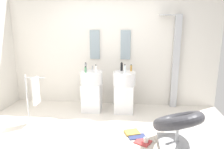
% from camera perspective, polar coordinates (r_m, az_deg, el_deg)
% --- Properties ---
extents(ground_plane, '(4.80, 3.60, 0.04)m').
position_cam_1_polar(ground_plane, '(3.68, -3.34, -16.81)').
color(ground_plane, silver).
extents(rear_partition, '(4.80, 0.10, 2.60)m').
position_cam_1_polar(rear_partition, '(4.85, -0.44, 7.02)').
color(rear_partition, silver).
rests_on(rear_partition, ground_plane).
extents(pedestal_sink_left, '(0.47, 0.47, 0.97)m').
position_cam_1_polar(pedestal_sink_left, '(4.57, -5.50, -4.13)').
color(pedestal_sink_left, white).
rests_on(pedestal_sink_left, ground_plane).
extents(pedestal_sink_right, '(0.47, 0.47, 0.97)m').
position_cam_1_polar(pedestal_sink_right, '(4.48, 3.28, -4.41)').
color(pedestal_sink_right, white).
rests_on(pedestal_sink_right, ground_plane).
extents(vanity_mirror_left, '(0.22, 0.03, 0.65)m').
position_cam_1_polar(vanity_mirror_left, '(4.83, -4.68, 8.06)').
color(vanity_mirror_left, '#8C9EA8').
extents(vanity_mirror_right, '(0.22, 0.03, 0.65)m').
position_cam_1_polar(vanity_mirror_right, '(4.75, 3.69, 8.00)').
color(vanity_mirror_right, '#8C9EA8').
extents(shower_column, '(0.49, 0.24, 2.05)m').
position_cam_1_polar(shower_column, '(4.82, 16.74, 3.78)').
color(shower_column, '#B7BABF').
rests_on(shower_column, ground_plane).
extents(lounge_chair, '(1.09, 1.09, 0.65)m').
position_cam_1_polar(lounge_chair, '(3.46, 17.40, -12.61)').
color(lounge_chair, '#B7BABF').
rests_on(lounge_chair, ground_plane).
extents(towel_rack, '(0.37, 0.22, 0.95)m').
position_cam_1_polar(towel_rack, '(4.12, -20.25, -4.47)').
color(towel_rack, '#B7BABF').
rests_on(towel_rack, ground_plane).
extents(area_rug, '(1.04, 0.81, 0.01)m').
position_cam_1_polar(area_rug, '(3.62, 5.89, -16.97)').
color(area_rug, beige).
rests_on(area_rug, ground_plane).
extents(magazine_ochre, '(0.29, 0.27, 0.03)m').
position_cam_1_polar(magazine_ochre, '(3.77, 5.45, -15.33)').
color(magazine_ochre, gold).
rests_on(magazine_ochre, area_rug).
extents(magazine_red, '(0.31, 0.30, 0.02)m').
position_cam_1_polar(magazine_red, '(3.54, 8.38, -17.58)').
color(magazine_red, '#B73838').
rests_on(magazine_red, area_rug).
extents(magazine_navy, '(0.32, 0.24, 0.02)m').
position_cam_1_polar(magazine_navy, '(3.66, 6.79, -16.37)').
color(magazine_navy, navy).
rests_on(magazine_navy, area_rug).
extents(coffee_mug, '(0.08, 0.08, 0.09)m').
position_cam_1_polar(coffee_mug, '(3.51, 9.17, -17.19)').
color(coffee_mug, white).
rests_on(coffee_mug, area_rug).
extents(soap_bottle_green, '(0.04, 0.04, 0.14)m').
position_cam_1_polar(soap_bottle_green, '(4.34, -7.19, 1.28)').
color(soap_bottle_green, '#59996B').
rests_on(soap_bottle_green, pedestal_sink_left).
extents(soap_bottle_black, '(0.05, 0.05, 0.19)m').
position_cam_1_polar(soap_bottle_black, '(4.50, 2.62, 2.11)').
color(soap_bottle_black, black).
rests_on(soap_bottle_black, pedestal_sink_right).
extents(soap_bottle_grey, '(0.05, 0.05, 0.20)m').
position_cam_1_polar(soap_bottle_grey, '(4.44, -7.14, 1.94)').
color(soap_bottle_grey, '#99999E').
rests_on(soap_bottle_grey, pedestal_sink_left).
extents(soap_bottle_clear, '(0.05, 0.05, 0.19)m').
position_cam_1_polar(soap_bottle_clear, '(4.23, 3.49, 1.43)').
color(soap_bottle_clear, silver).
rests_on(soap_bottle_clear, pedestal_sink_right).
extents(soap_bottle_white, '(0.04, 0.04, 0.17)m').
position_cam_1_polar(soap_bottle_white, '(4.32, -4.40, 1.49)').
color(soap_bottle_white, white).
rests_on(soap_bottle_white, pedestal_sink_left).
extents(soap_bottle_amber, '(0.04, 0.04, 0.15)m').
position_cam_1_polar(soap_bottle_amber, '(4.47, 5.17, 1.74)').
color(soap_bottle_amber, '#C68C38').
rests_on(soap_bottle_amber, pedestal_sink_right).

